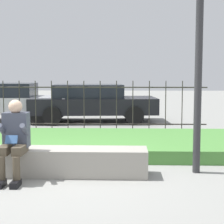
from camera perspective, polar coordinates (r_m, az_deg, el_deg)
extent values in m
plane|color=gray|center=(6.20, -8.32, -9.45)|extent=(60.00, 60.00, 0.00)
cube|color=gray|center=(6.14, -8.21, -7.50)|extent=(2.87, 0.55, 0.43)
cube|color=slate|center=(6.19, -8.19, -9.10)|extent=(2.75, 0.50, 0.08)
cube|color=black|center=(5.73, -16.62, -10.45)|extent=(0.11, 0.26, 0.09)
cylinder|color=#4C4233|center=(5.73, -16.49, -8.20)|extent=(0.11, 0.11, 0.34)
cube|color=#4C4233|center=(5.87, -15.91, -5.52)|extent=(0.15, 0.42, 0.13)
cube|color=black|center=(5.67, -14.48, -10.58)|extent=(0.11, 0.26, 0.09)
cylinder|color=#4C4233|center=(5.67, -14.36, -8.30)|extent=(0.11, 0.11, 0.34)
cube|color=#4C4233|center=(5.81, -13.84, -5.59)|extent=(0.15, 0.42, 0.13)
cube|color=#424756|center=(5.99, -14.37, -2.63)|extent=(0.38, 0.24, 0.54)
sphere|color=#DBB293|center=(5.93, -14.51, 0.82)|extent=(0.21, 0.21, 0.21)
cylinder|color=#424756|center=(5.89, -16.41, -2.64)|extent=(0.08, 0.29, 0.24)
cylinder|color=#424756|center=(5.79, -13.19, -2.69)|extent=(0.08, 0.29, 0.24)
cube|color=#335689|center=(5.77, -15.06, -4.09)|extent=(0.18, 0.09, 0.13)
cube|color=#4C893D|center=(8.20, -5.72, -4.74)|extent=(8.51, 2.80, 0.25)
cylinder|color=#332D28|center=(10.06, -4.27, -1.81)|extent=(6.51, 0.03, 0.03)
cylinder|color=#332D28|center=(9.97, -4.31, 3.78)|extent=(6.51, 0.03, 0.03)
cylinder|color=#332D28|center=(10.47, -16.18, 0.66)|extent=(0.02, 0.02, 1.44)
cylinder|color=#332D28|center=(10.34, -13.90, 0.66)|extent=(0.02, 0.02, 1.44)
cylinder|color=#332D28|center=(10.23, -11.56, 0.65)|extent=(0.02, 0.02, 1.44)
cylinder|color=#332D28|center=(10.14, -9.17, 0.65)|extent=(0.02, 0.02, 1.44)
cylinder|color=#332D28|center=(10.06, -6.74, 0.65)|extent=(0.02, 0.02, 1.44)
cylinder|color=#332D28|center=(10.01, -4.29, 0.64)|extent=(0.02, 0.02, 1.44)
cylinder|color=#332D28|center=(9.97, -1.80, 0.64)|extent=(0.02, 0.02, 1.44)
cylinder|color=#332D28|center=(9.95, 0.69, 0.63)|extent=(0.02, 0.02, 1.44)
cylinder|color=#332D28|center=(9.95, 3.19, 0.62)|extent=(0.02, 0.02, 1.44)
cylinder|color=#332D28|center=(9.97, 5.69, 0.61)|extent=(0.02, 0.02, 1.44)
cylinder|color=#332D28|center=(10.01, 8.17, 0.60)|extent=(0.02, 0.02, 1.44)
cylinder|color=#332D28|center=(10.06, 10.63, 0.59)|extent=(0.02, 0.02, 1.44)
cylinder|color=#332D28|center=(10.14, 13.05, 0.57)|extent=(0.02, 0.02, 1.44)
cube|color=#B7B7BC|center=(13.21, -16.02, 1.12)|extent=(4.36, 2.06, 0.54)
cylinder|color=black|center=(12.09, -10.99, -0.46)|extent=(0.65, 0.24, 0.64)
cylinder|color=black|center=(13.84, -9.76, 0.36)|extent=(0.65, 0.24, 0.64)
cube|color=black|center=(12.71, -2.84, 1.04)|extent=(4.33, 2.17, 0.53)
cube|color=black|center=(12.68, -3.61, 3.22)|extent=(2.43, 1.80, 0.44)
cylinder|color=black|center=(11.91, 3.44, -0.56)|extent=(0.61, 0.25, 0.60)
cylinder|color=black|center=(13.69, 2.63, 0.29)|extent=(0.61, 0.25, 0.60)
cylinder|color=black|center=(11.91, -9.10, -0.62)|extent=(0.61, 0.25, 0.60)
cylinder|color=black|center=(13.69, -8.28, 0.23)|extent=(0.61, 0.25, 0.60)
cylinder|color=#2D2D30|center=(6.24, 13.12, 9.87)|extent=(0.12, 0.12, 4.17)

